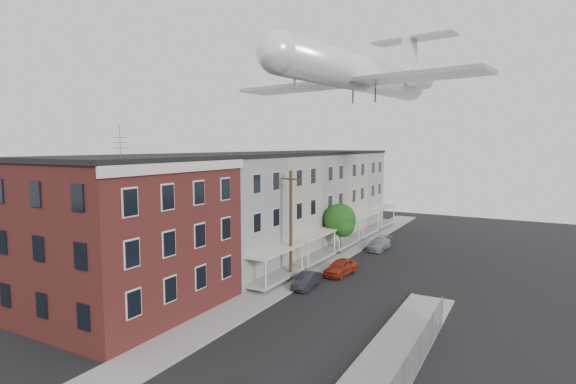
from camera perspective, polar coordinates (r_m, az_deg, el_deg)
name	(u,v)px	position (r m, az deg, el deg)	size (l,w,h in m)	color
sidewalk_left	(322,263)	(42.59, 4.37, -8.95)	(3.00, 62.00, 0.12)	gray
sidewalk_right	(377,380)	(23.15, 11.24, -22.37)	(3.00, 26.00, 0.12)	gray
curb_left	(337,265)	(42.03, 6.19, -9.15)	(0.15, 62.00, 0.14)	gray
curb_right	(348,372)	(23.56, 7.62, -21.74)	(0.15, 26.00, 0.14)	gray
corner_building	(127,234)	(31.70, -19.76, -5.01)	(10.31, 12.30, 12.15)	#331310
row_house_a	(216,215)	(38.52, -9.08, -2.89)	(11.98, 7.00, 10.30)	slate
row_house_b	(261,205)	(44.19, -3.51, -1.69)	(11.98, 7.00, 10.30)	gray
row_house_c	(294,198)	(50.20, 0.77, -0.77)	(11.98, 7.00, 10.30)	slate
row_house_d	(320,192)	(56.43, 4.11, -0.04)	(11.98, 7.00, 10.30)	gray
row_house_e	(341,188)	(62.83, 6.78, 0.55)	(11.98, 7.00, 10.30)	slate
chainlink_fence	(404,379)	(21.50, 14.54, -21.96)	(0.06, 18.06, 1.90)	gray
utility_pole	(291,224)	(36.38, 0.36, -4.06)	(1.80, 0.26, 9.00)	black
street_tree	(341,221)	(45.32, 6.72, -3.68)	(3.22, 3.20, 5.20)	black
car_near	(341,267)	(38.97, 6.70, -9.45)	(1.60, 3.98, 1.36)	maroon
car_mid	(306,280)	(35.46, 2.35, -11.15)	(1.22, 3.49, 1.15)	black
car_far	(379,244)	(48.74, 11.49, -6.48)	(1.71, 4.20, 1.22)	gray
airplane	(362,74)	(44.39, 9.43, 14.56)	(24.39, 27.86, 8.01)	white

